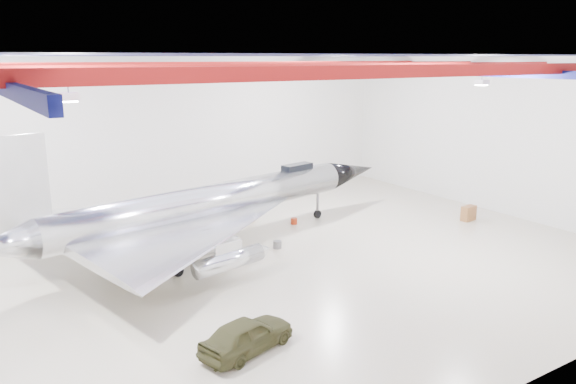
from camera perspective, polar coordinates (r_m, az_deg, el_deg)
floor at (r=30.68m, az=-3.45°, el=-7.35°), size 40.00×40.00×0.00m
wall_back at (r=42.77m, az=-13.46°, el=5.87°), size 40.00×0.00×40.00m
wall_right at (r=42.50m, az=20.80°, el=5.32°), size 0.00×30.00×30.00m
ceiling at (r=28.67m, az=-3.77°, el=13.65°), size 40.00×40.00×0.00m
ceiling_structure at (r=28.68m, az=-3.75°, el=12.30°), size 39.50×29.50×1.08m
jet_aircraft at (r=32.85m, az=-7.87°, el=-1.46°), size 27.79×18.70×7.63m
jeep at (r=22.00m, az=-4.21°, el=-14.27°), size 4.27×2.64×1.36m
desk at (r=40.42m, az=17.86°, el=-2.07°), size 1.18×0.69×1.03m
crate_ply at (r=33.29m, az=-15.37°, el=-5.76°), size 0.62×0.51×0.41m
toolbox_red at (r=37.04m, az=-14.67°, el=-3.85°), size 0.49×0.44×0.29m
engine_drum at (r=33.04m, az=-1.09°, el=-5.37°), size 0.56×0.56×0.45m
parts_bin at (r=38.33m, az=-3.89°, el=-2.78°), size 0.62×0.54×0.37m
crate_small at (r=34.38m, az=-14.75°, el=-5.22°), size 0.45×0.39×0.28m
tool_chest at (r=37.76m, az=0.61°, el=-2.97°), size 0.59×0.59×0.40m
oil_barrel at (r=34.68m, az=-6.11°, el=-4.54°), size 0.63×0.52×0.42m
spares_box at (r=39.47m, az=-7.75°, el=-2.37°), size 0.55×0.55×0.39m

